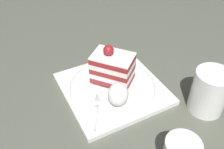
{
  "coord_description": "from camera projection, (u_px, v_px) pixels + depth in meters",
  "views": [
    {
      "loc": [
        0.43,
        -0.21,
        0.44
      ],
      "look_at": [
        -0.0,
        -0.02,
        0.05
      ],
      "focal_mm": 40.17,
      "sensor_mm": 36.0,
      "label": 1
    }
  ],
  "objects": [
    {
      "name": "cake_slice",
      "position": [
        113.0,
        67.0,
        0.62
      ],
      "size": [
        0.12,
        0.12,
        0.1
      ],
      "color": "maroon",
      "rests_on": "dessert_plate"
    },
    {
      "name": "drink_glass_far",
      "position": [
        209.0,
        94.0,
        0.56
      ],
      "size": [
        0.08,
        0.08,
        0.1
      ],
      "color": "white",
      "rests_on": "ground_plane"
    },
    {
      "name": "fork",
      "position": [
        96.0,
        109.0,
        0.56
      ],
      "size": [
        0.1,
        0.05,
        0.0
      ],
      "color": "silver",
      "rests_on": "dessert_plate"
    },
    {
      "name": "dessert_plate",
      "position": [
        112.0,
        87.0,
        0.64
      ],
      "size": [
        0.25,
        0.25,
        0.02
      ],
      "color": "silver",
      "rests_on": "ground_plane"
    },
    {
      "name": "whipped_cream_dollop",
      "position": [
        118.0,
        94.0,
        0.56
      ],
      "size": [
        0.05,
        0.05,
        0.06
      ],
      "primitive_type": "ellipsoid",
      "color": "white",
      "rests_on": "dessert_plate"
    },
    {
      "name": "ground_plane",
      "position": [
        121.0,
        88.0,
        0.65
      ],
      "size": [
        2.4,
        2.4,
        0.0
      ],
      "primitive_type": "plane",
      "color": "#4F5245"
    }
  ]
}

